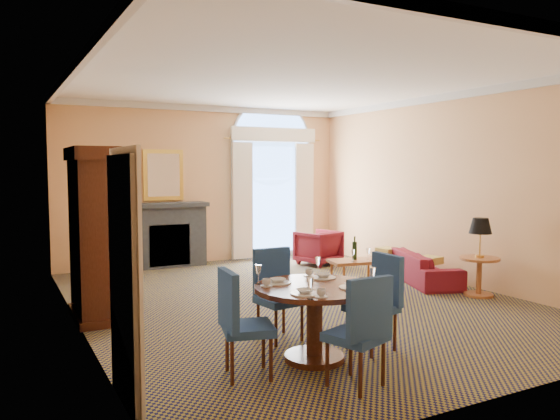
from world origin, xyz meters
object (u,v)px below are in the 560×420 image
armchair (318,247)px  dining_table (315,305)px  sofa (424,267)px  side_table (480,248)px  armoire (97,237)px  coffee_table (357,261)px

armchair → dining_table: bearing=41.7°
sofa → side_table: (0.05, -1.15, 0.48)m
armoire → armchair: size_ratio=2.91×
coffee_table → armchair: bearing=86.9°
coffee_table → side_table: side_table is taller
coffee_table → side_table: (1.28, -1.37, 0.31)m
sofa → coffee_table: (-1.23, 0.23, 0.17)m
armoire → sofa: (5.27, -0.30, -0.81)m
side_table → coffee_table: bearing=132.9°
armchair → side_table: (0.74, -3.44, 0.39)m
armoire → armchair: 5.05m
armoire → coffee_table: bearing=-1.0°
coffee_table → armoire: bearing=-169.4°
armchair → armoire: bearing=7.4°
dining_table → side_table: (3.66, 1.20, 0.17)m
dining_table → armoire: bearing=122.2°
dining_table → side_table: side_table is taller
sofa → armoire: bearing=106.7°
armoire → side_table: (5.32, -1.44, -0.33)m
dining_table → armchair: bearing=57.8°
side_table → armchair: bearing=102.1°
dining_table → sofa: (3.61, 2.34, -0.31)m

